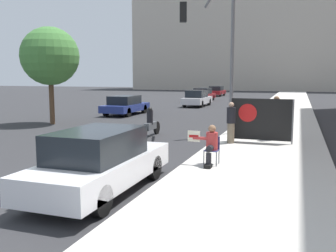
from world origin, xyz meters
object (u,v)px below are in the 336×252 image
at_px(protest_banner, 261,119).
at_px(car_on_road_far_lane, 216,91).
at_px(car_on_road_nearest, 125,105).
at_px(car_on_road_distant, 203,95).
at_px(traffic_light_pole, 215,43).
at_px(car_on_road_midblock, 197,98).
at_px(jogger_on_sidewalk, 231,122).
at_px(pedestrian_behind, 276,117).
at_px(motorcycle_on_road, 150,124).
at_px(street_tree_near_curb, 50,56).
at_px(seated_protester, 211,144).
at_px(parked_car_curbside, 100,161).

xyz_separation_m(protest_banner, car_on_road_far_lane, (-9.48, 36.48, -0.35)).
distance_m(car_on_road_nearest, car_on_road_distant, 16.60).
xyz_separation_m(traffic_light_pole, car_on_road_midblock, (-5.15, 16.52, -3.42)).
relative_size(car_on_road_distant, car_on_road_far_lane, 1.07).
bearing_deg(jogger_on_sidewalk, pedestrian_behind, -136.93).
height_order(protest_banner, motorcycle_on_road, protest_banner).
xyz_separation_m(traffic_light_pole, motorcycle_on_road, (-2.69, -0.99, -3.59)).
relative_size(jogger_on_sidewalk, protest_banner, 0.66).
relative_size(pedestrian_behind, car_on_road_far_lane, 0.40).
xyz_separation_m(car_on_road_far_lane, motorcycle_on_road, (4.56, -35.81, -0.12)).
bearing_deg(car_on_road_distant, jogger_on_sidewalk, -73.76).
distance_m(traffic_light_pole, car_on_road_midblock, 17.64).
relative_size(traffic_light_pole, street_tree_near_curb, 1.11).
relative_size(pedestrian_behind, traffic_light_pole, 0.30).
relative_size(protest_banner, traffic_light_pole, 0.40).
relative_size(jogger_on_sidewalk, car_on_road_distant, 0.34).
distance_m(pedestrian_behind, street_tree_near_curb, 12.91).
relative_size(car_on_road_midblock, motorcycle_on_road, 2.16).
relative_size(seated_protester, car_on_road_midblock, 0.25).
xyz_separation_m(jogger_on_sidewalk, protest_banner, (1.07, 0.49, 0.10)).
xyz_separation_m(car_on_road_midblock, car_on_road_distant, (-1.30, 7.46, -0.02)).
bearing_deg(pedestrian_behind, street_tree_near_curb, -22.69).
distance_m(protest_banner, parked_car_curbside, 7.92).
bearing_deg(pedestrian_behind, car_on_road_nearest, -50.39).
relative_size(parked_car_curbside, street_tree_near_curb, 0.83).
bearing_deg(street_tree_near_curb, motorcycle_on_road, -18.51).
bearing_deg(protest_banner, parked_car_curbside, -111.73).
xyz_separation_m(parked_car_curbside, car_on_road_far_lane, (-6.55, 43.83, -0.06)).
height_order(car_on_road_nearest, motorcycle_on_road, car_on_road_nearest).
xyz_separation_m(jogger_on_sidewalk, parked_car_curbside, (-1.86, -6.86, -0.19)).
relative_size(seated_protester, motorcycle_on_road, 0.53).
height_order(pedestrian_behind, parked_car_curbside, pedestrian_behind).
height_order(protest_banner, car_on_road_distant, protest_banner).
bearing_deg(pedestrian_behind, seated_protester, 60.68).
bearing_deg(pedestrian_behind, parked_car_curbside, 54.23).
distance_m(car_on_road_distant, street_tree_near_curb, 23.07).
bearing_deg(traffic_light_pole, motorcycle_on_road, -159.83).
bearing_deg(pedestrian_behind, protest_banner, 45.67).
bearing_deg(protest_banner, traffic_light_pole, 143.50).
relative_size(car_on_road_far_lane, street_tree_near_curb, 0.81).
relative_size(jogger_on_sidewalk, car_on_road_midblock, 0.34).
height_order(car_on_road_distant, motorcycle_on_road, car_on_road_distant).
xyz_separation_m(protest_banner, motorcycle_on_road, (-4.92, 0.66, -0.48)).
bearing_deg(parked_car_curbside, traffic_light_pole, 85.55).
bearing_deg(car_on_road_far_lane, car_on_road_nearest, -91.58).
bearing_deg(car_on_road_far_lane, traffic_light_pole, -78.24).
bearing_deg(protest_banner, seated_protester, -102.98).
distance_m(traffic_light_pole, car_on_road_nearest, 11.48).
bearing_deg(car_on_road_distant, car_on_road_midblock, -80.15).
bearing_deg(protest_banner, car_on_road_nearest, 138.33).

